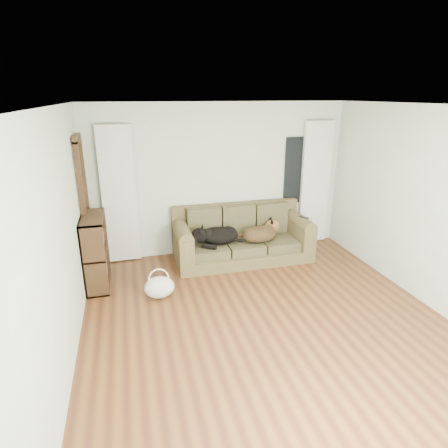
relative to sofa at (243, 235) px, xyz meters
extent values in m
plane|color=#4A2717|center=(-0.27, -1.97, -0.45)|extent=(5.00, 5.00, 0.00)
plane|color=white|center=(-0.27, -1.97, 2.15)|extent=(5.00, 5.00, 0.00)
cube|color=silver|center=(-0.27, 0.53, 0.85)|extent=(4.50, 0.04, 2.60)
cube|color=silver|center=(-2.52, -1.97, 0.85)|extent=(0.04, 5.00, 2.60)
cube|color=silver|center=(1.98, -1.97, 0.85)|extent=(0.04, 5.00, 2.60)
cube|color=white|center=(-1.97, 0.45, 0.70)|extent=(0.55, 0.08, 2.25)
cube|color=white|center=(1.53, 0.45, 0.70)|extent=(0.55, 0.08, 2.25)
cube|color=black|center=(1.18, 0.50, 0.95)|extent=(0.50, 0.03, 1.20)
cube|color=black|center=(-2.47, 0.07, 0.60)|extent=(0.07, 0.60, 2.10)
cube|color=#453D25|center=(0.00, 0.00, 0.00)|extent=(2.29, 0.99, 0.94)
ellipsoid|color=black|center=(-0.46, -0.03, 0.03)|extent=(0.72, 0.56, 0.28)
ellipsoid|color=black|center=(0.29, -0.09, 0.04)|extent=(0.69, 0.52, 0.28)
cube|color=black|center=(1.03, -0.18, 0.28)|extent=(0.12, 0.17, 0.02)
ellipsoid|color=beige|center=(-1.52, -0.95, -0.29)|extent=(0.50, 0.43, 0.31)
cube|color=black|center=(-2.36, -0.32, 0.05)|extent=(0.36, 0.87, 1.07)
camera|label=1|loc=(-1.82, -5.67, 2.26)|focal=30.00mm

